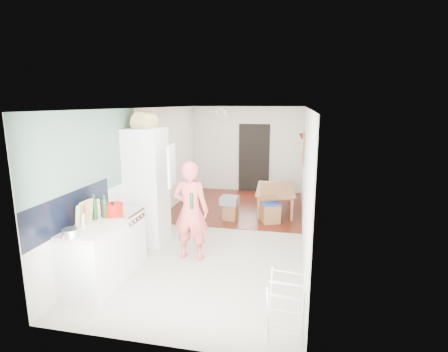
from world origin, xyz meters
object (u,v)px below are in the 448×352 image
at_px(stool, 231,212).
at_px(drying_rack, 286,308).
at_px(dining_table, 277,201).
at_px(dining_chair, 271,203).
at_px(person, 191,202).

bearing_deg(stool, drying_rack, -70.62).
bearing_deg(dining_table, dining_chair, 171.42).
relative_size(person, drying_rack, 2.60).
height_order(person, dining_table, person).
xyz_separation_m(person, stool, (0.29, 2.06, -0.80)).
height_order(dining_chair, drying_rack, dining_chair).
bearing_deg(dining_chair, stool, 159.85).
height_order(dining_chair, stool, dining_chair).
height_order(dining_table, drying_rack, drying_rack).
bearing_deg(drying_rack, person, 139.14).
bearing_deg(dining_table, stool, 129.20).
bearing_deg(dining_chair, person, -140.58).
relative_size(dining_chair, stool, 2.30).
height_order(dining_table, dining_chair, dining_chair).
bearing_deg(stool, person, -97.95).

